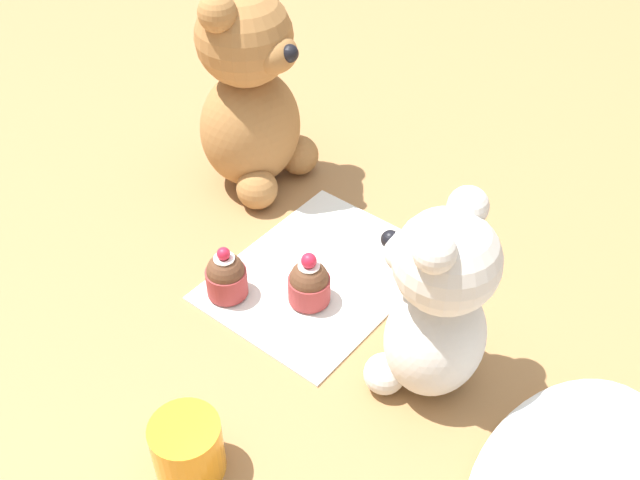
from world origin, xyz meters
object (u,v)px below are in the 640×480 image
teddy_bear_cream (437,305)px  cupcake_near_tan_bear (226,276)px  cupcake_near_cream_bear (309,283)px  juice_glass (188,448)px  teddy_bear_tan (251,96)px

teddy_bear_cream → cupcake_near_tan_bear: teddy_bear_cream is taller
cupcake_near_cream_bear → juice_glass: size_ratio=1.03×
cupcake_near_cream_bear → cupcake_near_tan_bear: 0.09m
cupcake_near_cream_bear → juice_glass: bearing=11.7°
teddy_bear_cream → teddy_bear_tan: size_ratio=0.81×
cupcake_near_tan_bear → cupcake_near_cream_bear: bearing=122.5°
cupcake_near_cream_bear → juice_glass: 0.23m
teddy_bear_cream → cupcake_near_tan_bear: 0.25m
cupcake_near_tan_bear → juice_glass: 0.21m
teddy_bear_cream → juice_glass: bearing=-33.7°
teddy_bear_cream → cupcake_near_tan_bear: bearing=-86.5°
teddy_bear_cream → juice_glass: 0.25m
teddy_bear_tan → cupcake_near_cream_bear: size_ratio=4.08×
cupcake_near_cream_bear → teddy_bear_tan: bearing=-123.5°
cupcake_near_cream_bear → cupcake_near_tan_bear: size_ratio=1.01×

